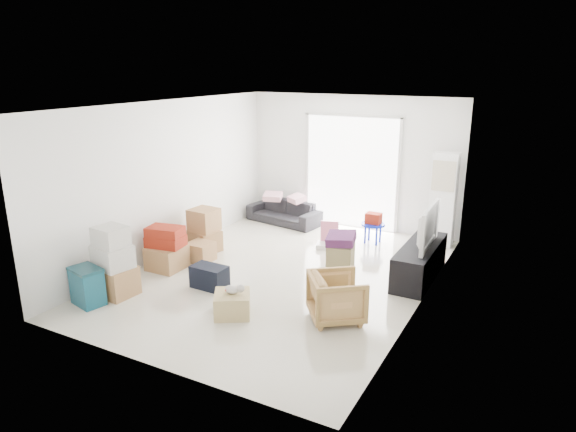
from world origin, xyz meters
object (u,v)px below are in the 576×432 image
(armchair, at_px, (337,295))
(ottoman, at_px, (341,256))
(ac_tower, at_px, (443,200))
(storage_bins, at_px, (87,286))
(tv_console, at_px, (420,262))
(wood_crate, at_px, (232,304))
(kids_table, at_px, (373,222))
(television, at_px, (421,241))
(sofa, at_px, (284,209))

(armchair, height_order, ottoman, armchair)
(ac_tower, height_order, storage_bins, ac_tower)
(tv_console, height_order, wood_crate, tv_console)
(wood_crate, bearing_deg, ottoman, 73.67)
(tv_console, relative_size, ottoman, 4.02)
(ac_tower, height_order, kids_table, ac_tower)
(ac_tower, distance_m, television, 1.77)
(tv_console, distance_m, storage_bins, 5.00)
(television, height_order, sofa, television)
(sofa, bearing_deg, wood_crate, -61.46)
(ac_tower, height_order, ottoman, ac_tower)
(sofa, bearing_deg, storage_bins, -87.60)
(ac_tower, relative_size, wood_crate, 3.71)
(ottoman, distance_m, kids_table, 1.48)
(tv_console, xyz_separation_m, television, (0.00, 0.00, 0.35))
(ac_tower, distance_m, wood_crate, 4.64)
(ac_tower, bearing_deg, sofa, -177.37)
(television, relative_size, sofa, 0.70)
(armchair, height_order, storage_bins, armchair)
(kids_table, bearing_deg, tv_console, -46.31)
(tv_console, bearing_deg, wood_crate, -128.13)
(ac_tower, relative_size, armchair, 2.49)
(storage_bins, distance_m, wood_crate, 2.10)
(armchair, bearing_deg, storage_bins, 73.59)
(sofa, height_order, armchair, armchair)
(storage_bins, bearing_deg, television, 38.74)
(kids_table, bearing_deg, television, -46.31)
(ottoman, height_order, kids_table, kids_table)
(ac_tower, xyz_separation_m, storage_bins, (-3.85, -4.88, -0.60))
(armchair, relative_size, ottoman, 1.71)
(kids_table, bearing_deg, wood_crate, -100.88)
(television, height_order, ottoman, television)
(ottoman, distance_m, wood_crate, 2.33)
(ac_tower, height_order, armchair, ac_tower)
(storage_bins, bearing_deg, wood_crate, 19.13)
(storage_bins, distance_m, kids_table, 5.15)
(armchair, height_order, wood_crate, armchair)
(ac_tower, relative_size, kids_table, 2.98)
(kids_table, distance_m, wood_crate, 3.78)
(tv_console, distance_m, ottoman, 1.28)
(ac_tower, relative_size, storage_bins, 3.20)
(ottoman, height_order, wood_crate, ottoman)
(sofa, distance_m, armchair, 4.42)
(ac_tower, height_order, wood_crate, ac_tower)
(armchair, bearing_deg, kids_table, -26.42)
(television, relative_size, kids_table, 1.92)
(ottoman, bearing_deg, storage_bins, -132.06)
(television, bearing_deg, kids_table, 41.94)
(tv_console, bearing_deg, armchair, -108.01)
(sofa, xyz_separation_m, storage_bins, (-0.59, -4.73, -0.04))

